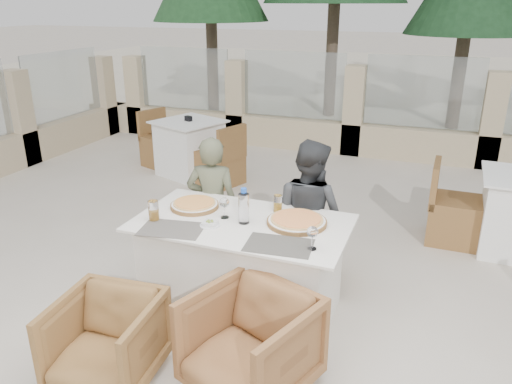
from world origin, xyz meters
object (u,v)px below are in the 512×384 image
(armchair_far_left, at_px, (219,242))
(diner_left, at_px, (213,206))
(wine_glass_centre, at_px, (225,207))
(armchair_far_right, at_px, (305,254))
(pizza_left, at_px, (195,205))
(armchair_near_left, at_px, (106,341))
(beer_glass_right, at_px, (278,203))
(bg_table_a, at_px, (190,148))
(wine_glass_corner, at_px, (312,237))
(armchair_near_right, at_px, (250,344))
(pizza_right, at_px, (297,220))
(water_bottle, at_px, (244,206))
(olive_dish, at_px, (210,223))
(dining_table, at_px, (242,267))
(beer_glass_left, at_px, (154,211))
(diner_right, at_px, (308,215))

(armchair_far_left, relative_size, diner_left, 0.48)
(wine_glass_centre, bearing_deg, armchair_far_right, 49.57)
(pizza_left, height_order, armchair_near_left, pizza_left)
(beer_glass_right, xyz_separation_m, armchair_far_left, (-0.63, 0.24, -0.56))
(armchair_near_left, bearing_deg, bg_table_a, 105.97)
(wine_glass_corner, height_order, bg_table_a, wine_glass_corner)
(armchair_near_right, distance_m, diner_left, 1.56)
(armchair_far_right, bearing_deg, pizza_left, 19.97)
(pizza_left, distance_m, armchair_far_left, 0.65)
(pizza_right, xyz_separation_m, beer_glass_right, (-0.21, 0.18, 0.04))
(water_bottle, relative_size, olive_dish, 2.50)
(armchair_near_right, xyz_separation_m, bg_table_a, (-2.34, 3.62, 0.06))
(pizza_left, height_order, diner_left, diner_left)
(dining_table, height_order, water_bottle, water_bottle)
(water_bottle, relative_size, armchair_far_right, 0.47)
(pizza_right, relative_size, beer_glass_right, 3.31)
(armchair_far_left, distance_m, armchair_far_right, 0.79)
(dining_table, bearing_deg, bg_table_a, 124.69)
(dining_table, height_order, beer_glass_left, beer_glass_left)
(olive_dish, bearing_deg, pizza_right, 23.75)
(pizza_left, relative_size, armchair_far_left, 0.63)
(water_bottle, bearing_deg, diner_left, 134.64)
(water_bottle, bearing_deg, armchair_near_left, -117.61)
(water_bottle, relative_size, diner_left, 0.22)
(dining_table, xyz_separation_m, armchair_far_right, (0.34, 0.60, -0.12))
(dining_table, xyz_separation_m, wine_glass_corner, (0.60, -0.24, 0.48))
(armchair_far_left, height_order, bg_table_a, bg_table_a)
(dining_table, distance_m, beer_glass_right, 0.56)
(diner_left, bearing_deg, armchair_far_right, 174.56)
(wine_glass_centre, xyz_separation_m, beer_glass_right, (0.34, 0.26, -0.02))
(dining_table, distance_m, pizza_right, 0.58)
(beer_glass_left, distance_m, armchair_far_right, 1.39)
(wine_glass_centre, relative_size, bg_table_a, 0.11)
(wine_glass_corner, xyz_separation_m, armchair_near_left, (-1.11, -0.79, -0.57))
(beer_glass_right, xyz_separation_m, armchair_near_right, (0.18, -1.05, -0.51))
(wine_glass_corner, bearing_deg, armchair_far_right, 107.39)
(beer_glass_right, distance_m, olive_dish, 0.58)
(pizza_right, xyz_separation_m, olive_dish, (-0.59, -0.26, -0.01))
(wine_glass_centre, xyz_separation_m, bg_table_a, (-1.82, 2.82, -0.48))
(diner_right, bearing_deg, bg_table_a, -24.58)
(armchair_far_right, bearing_deg, diner_right, 121.55)
(bg_table_a, bearing_deg, olive_dish, -38.80)
(wine_glass_centre, height_order, diner_right, diner_right)
(beer_glass_left, height_order, diner_left, diner_left)
(diner_left, bearing_deg, beer_glass_left, 66.44)
(pizza_left, distance_m, pizza_right, 0.85)
(water_bottle, xyz_separation_m, diner_left, (-0.51, 0.51, -0.28))
(wine_glass_corner, bearing_deg, pizza_left, 161.18)
(diner_right, bearing_deg, diner_left, 24.72)
(armchair_far_right, distance_m, armchair_near_left, 1.84)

